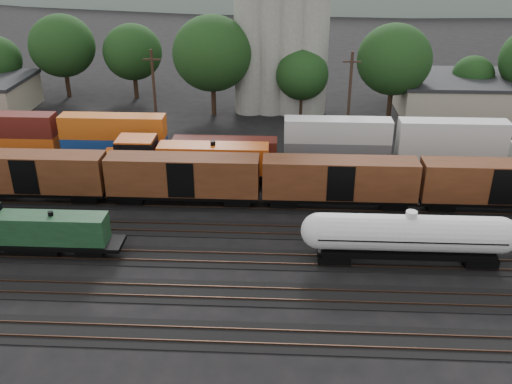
{
  "coord_description": "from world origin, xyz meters",
  "views": [
    {
      "loc": [
        3.97,
        -46.05,
        26.16
      ],
      "look_at": [
        1.59,
        2.0,
        3.0
      ],
      "focal_mm": 40.0,
      "sensor_mm": 36.0,
      "label": 1
    }
  ],
  "objects_px": {
    "tank_car_a": "(409,235)",
    "grain_silo": "(280,35)",
    "orange_locomotive": "(183,160)",
    "green_locomotive": "(23,230)"
  },
  "relations": [
    {
      "from": "green_locomotive",
      "to": "tank_car_a",
      "type": "xyz_separation_m",
      "value": [
        32.36,
        -0.0,
        0.42
      ]
    },
    {
      "from": "green_locomotive",
      "to": "orange_locomotive",
      "type": "relative_size",
      "value": 0.78
    },
    {
      "from": "tank_car_a",
      "to": "grain_silo",
      "type": "distance_m",
      "value": 43.34
    },
    {
      "from": "green_locomotive",
      "to": "orange_locomotive",
      "type": "bearing_deg",
      "value": 53.26
    },
    {
      "from": "orange_locomotive",
      "to": "grain_silo",
      "type": "height_order",
      "value": "grain_silo"
    },
    {
      "from": "orange_locomotive",
      "to": "grain_silo",
      "type": "distance_m",
      "value": 29.11
    },
    {
      "from": "tank_car_a",
      "to": "green_locomotive",
      "type": "bearing_deg",
      "value": 180.0
    },
    {
      "from": "green_locomotive",
      "to": "grain_silo",
      "type": "distance_m",
      "value": 47.0
    },
    {
      "from": "tank_car_a",
      "to": "grain_silo",
      "type": "height_order",
      "value": "grain_silo"
    },
    {
      "from": "tank_car_a",
      "to": "grain_silo",
      "type": "relative_size",
      "value": 0.61
    }
  ]
}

